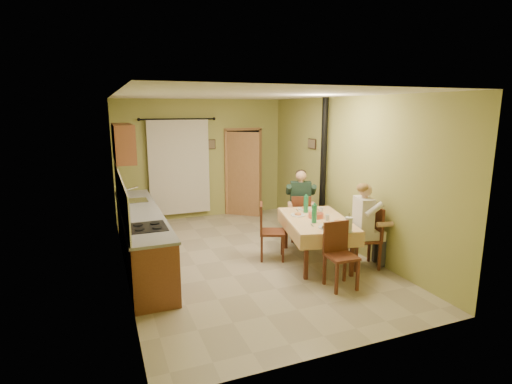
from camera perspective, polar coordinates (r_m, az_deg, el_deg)
name	(u,v)px	position (r m, az deg, el deg)	size (l,w,h in m)	color
floor	(245,258)	(7.15, -1.59, -9.37)	(4.00, 6.00, 0.01)	tan
room_shell	(244,155)	(6.71, -1.68, 5.28)	(4.04, 6.04, 2.82)	#A2A354
kitchen_run	(141,236)	(7.01, -16.06, -6.10)	(0.64, 3.64, 1.56)	brown
upper_cabinets	(123,143)	(8.00, -18.45, 6.69)	(0.35, 1.40, 0.70)	brown
curtain	(179,167)	(9.42, -10.90, 3.56)	(1.70, 0.07, 2.22)	black
doorway	(243,172)	(9.80, -1.84, 2.85)	(0.96, 0.57, 2.15)	black
dining_table	(316,240)	(6.96, 8.57, -6.77)	(1.37, 1.86, 0.76)	#E1B479
tableware	(319,216)	(6.73, 9.06, -3.46)	(0.64, 1.65, 0.33)	white
chair_far	(300,226)	(8.01, 6.31, -4.89)	(0.50, 0.50, 0.93)	#542716
chair_near	(340,268)	(6.07, 11.97, -10.64)	(0.42, 0.42, 0.96)	#542716
chair_right	(364,250)	(6.91, 15.18, -7.96)	(0.55, 0.55, 1.02)	#542716
chair_left	(271,242)	(7.03, 2.19, -7.22)	(0.55, 0.55, 0.99)	#542716
man_far	(301,197)	(7.87, 6.40, -0.75)	(0.65, 0.60, 1.39)	#192D23
man_right	(365,216)	(6.74, 15.33, -3.27)	(0.54, 0.63, 1.39)	silver
stove_flue	(323,187)	(8.19, 9.48, 0.69)	(0.24, 0.24, 2.80)	black
picture_back	(211,144)	(9.61, -6.38, 6.79)	(0.19, 0.03, 0.23)	black
picture_right	(312,144)	(8.62, 8.01, 6.84)	(0.03, 0.31, 0.21)	brown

